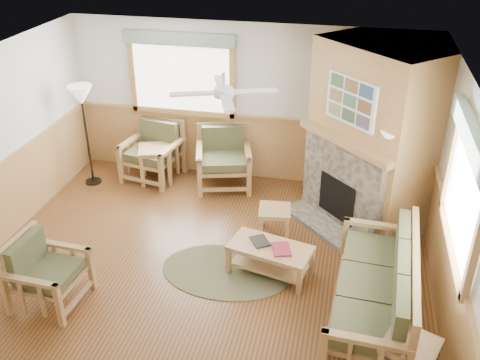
% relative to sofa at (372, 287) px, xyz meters
% --- Properties ---
extents(floor, '(6.00, 6.00, 0.01)m').
position_rel_sofa_xyz_m(floor, '(-2.18, 0.31, -0.51)').
color(floor, brown).
rests_on(floor, ground).
extents(ceiling, '(6.00, 6.00, 0.01)m').
position_rel_sofa_xyz_m(ceiling, '(-2.18, 0.31, 2.20)').
color(ceiling, white).
rests_on(ceiling, floor).
extents(wall_back, '(6.00, 0.02, 2.70)m').
position_rel_sofa_xyz_m(wall_back, '(-2.18, 3.31, 0.85)').
color(wall_back, silver).
rests_on(wall_back, floor).
extents(wall_right, '(0.02, 6.00, 2.70)m').
position_rel_sofa_xyz_m(wall_right, '(0.82, 0.31, 0.85)').
color(wall_right, silver).
rests_on(wall_right, floor).
extents(wainscot, '(6.00, 6.00, 1.10)m').
position_rel_sofa_xyz_m(wainscot, '(-2.18, 0.31, 0.05)').
color(wainscot, '#AF8147').
rests_on(wainscot, floor).
extents(fireplace, '(3.11, 3.11, 2.70)m').
position_rel_sofa_xyz_m(fireplace, '(-0.13, 2.36, 0.85)').
color(fireplace, '#AF8147').
rests_on(fireplace, floor).
extents(window_back, '(1.90, 0.16, 1.50)m').
position_rel_sofa_xyz_m(window_back, '(-3.28, 3.27, 2.03)').
color(window_back, white).
rests_on(window_back, wall_back).
extents(ceiling_fan, '(1.59, 1.59, 0.36)m').
position_rel_sofa_xyz_m(ceiling_fan, '(-1.88, 0.61, 2.16)').
color(ceiling_fan, white).
rests_on(ceiling_fan, ceiling).
extents(sofa, '(2.23, 1.02, 1.00)m').
position_rel_sofa_xyz_m(sofa, '(0.00, 0.00, 0.00)').
color(sofa, '#A67F4D').
rests_on(sofa, floor).
extents(armchair_back_left, '(1.03, 1.03, 0.99)m').
position_rel_sofa_xyz_m(armchair_back_left, '(-3.75, 2.86, -0.01)').
color(armchair_back_left, '#A67F4D').
rests_on(armchair_back_left, floor).
extents(armchair_back_right, '(1.09, 1.09, 1.00)m').
position_rel_sofa_xyz_m(armchair_back_right, '(-2.47, 2.86, -0.00)').
color(armchair_back_right, '#A67F4D').
rests_on(armchair_back_right, floor).
extents(armchair_left, '(0.83, 0.83, 0.88)m').
position_rel_sofa_xyz_m(armchair_left, '(-3.82, -0.49, -0.06)').
color(armchair_left, '#A67F4D').
rests_on(armchair_left, floor).
extents(coffee_table, '(1.17, 0.77, 0.43)m').
position_rel_sofa_xyz_m(coffee_table, '(-1.29, 0.63, -0.29)').
color(coffee_table, '#A67F4D').
rests_on(coffee_table, floor).
extents(end_table_chairs, '(0.70, 0.69, 0.62)m').
position_rel_sofa_xyz_m(end_table_chairs, '(-3.66, 2.77, -0.19)').
color(end_table_chairs, '#A67F4D').
rests_on(end_table_chairs, floor).
extents(footstool, '(0.52, 0.52, 0.40)m').
position_rel_sofa_xyz_m(footstool, '(-1.39, 1.61, -0.30)').
color(footstool, '#A67F4D').
rests_on(footstool, floor).
extents(braided_rug, '(2.17, 2.17, 0.01)m').
position_rel_sofa_xyz_m(braided_rug, '(-1.86, 0.53, -0.50)').
color(braided_rug, brown).
rests_on(braided_rug, floor).
extents(floor_lamp_left, '(0.52, 0.52, 1.76)m').
position_rel_sofa_xyz_m(floor_lamp_left, '(-4.73, 2.46, 0.38)').
color(floor_lamp_left, black).
rests_on(floor_lamp_left, floor).
extents(floor_lamp_right, '(0.53, 0.53, 1.77)m').
position_rel_sofa_xyz_m(floor_lamp_right, '(0.15, 1.66, 0.38)').
color(floor_lamp_right, black).
rests_on(floor_lamp_right, floor).
extents(book_red, '(0.30, 0.35, 0.03)m').
position_rel_sofa_xyz_m(book_red, '(-1.14, 0.58, -0.04)').
color(book_red, maroon).
rests_on(book_red, coffee_table).
extents(book_dark, '(0.31, 0.34, 0.03)m').
position_rel_sofa_xyz_m(book_dark, '(-1.44, 0.70, -0.05)').
color(book_dark, black).
rests_on(book_dark, coffee_table).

